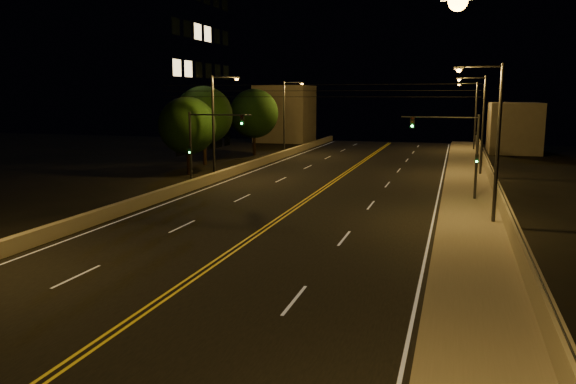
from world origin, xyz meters
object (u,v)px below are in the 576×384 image
(traffic_signal_left, at_px, (203,140))
(building_tower, at_px, (103,18))
(traffic_signal_right, at_px, (461,147))
(streetlight_3, at_px, (473,111))
(streetlight_6, at_px, (286,113))
(tree_2, at_px, (254,113))
(tree_1, at_px, (204,115))
(tree_0, at_px, (188,126))
(streetlight_5, at_px, (216,120))
(streetlight_1, at_px, (493,134))
(streetlight_2, at_px, (480,119))

(traffic_signal_left, relative_size, building_tower, 0.18)
(traffic_signal_right, bearing_deg, streetlight_3, 87.59)
(streetlight_6, distance_m, traffic_signal_right, 32.44)
(streetlight_6, height_order, building_tower, building_tower)
(tree_2, bearing_deg, traffic_signal_right, -46.02)
(traffic_signal_left, bearing_deg, tree_1, 114.74)
(streetlight_6, xyz_separation_m, tree_0, (-3.58, -18.71, -0.67))
(streetlight_3, xyz_separation_m, streetlight_5, (-21.42, -31.41, 0.00))
(streetlight_1, xyz_separation_m, building_tower, (-40.02, 23.96, 10.46))
(streetlight_1, distance_m, building_tower, 47.81)
(streetlight_5, xyz_separation_m, tree_1, (-5.35, 8.93, -0.00))
(streetlight_3, distance_m, building_tower, 45.77)
(streetlight_1, distance_m, streetlight_6, 38.99)
(streetlight_3, relative_size, streetlight_5, 1.00)
(streetlight_3, bearing_deg, streetlight_5, -124.30)
(traffic_signal_left, height_order, tree_2, tree_2)
(streetlight_1, height_order, tree_0, streetlight_1)
(streetlight_6, height_order, tree_1, streetlight_6)
(streetlight_5, bearing_deg, streetlight_2, 19.71)
(streetlight_5, height_order, building_tower, building_tower)
(streetlight_2, height_order, tree_1, streetlight_2)
(traffic_signal_right, bearing_deg, streetlight_5, 165.46)
(streetlight_3, distance_m, tree_0, 38.81)
(traffic_signal_right, height_order, tree_0, tree_0)
(streetlight_5, height_order, traffic_signal_left, streetlight_5)
(streetlight_6, xyz_separation_m, tree_2, (-3.70, -1.17, -0.11))
(tree_2, bearing_deg, streetlight_6, 17.54)
(building_tower, bearing_deg, streetlight_1, -30.90)
(streetlight_1, distance_m, streetlight_2, 19.81)
(traffic_signal_left, distance_m, tree_2, 24.94)
(streetlight_1, relative_size, streetlight_6, 1.00)
(streetlight_6, bearing_deg, streetlight_1, -56.67)
(streetlight_5, distance_m, building_tower, 24.40)
(traffic_signal_right, height_order, building_tower, building_tower)
(streetlight_5, relative_size, traffic_signal_right, 1.49)
(streetlight_2, relative_size, streetlight_6, 1.00)
(streetlight_1, xyz_separation_m, streetlight_3, (0.00, 43.55, 0.00))
(tree_1, bearing_deg, traffic_signal_right, -29.17)
(streetlight_2, height_order, tree_0, streetlight_2)
(streetlight_1, relative_size, streetlight_3, 1.00)
(streetlight_1, xyz_separation_m, streetlight_6, (-21.42, 32.58, 0.00))
(traffic_signal_right, relative_size, tree_2, 0.74)
(traffic_signal_right, height_order, traffic_signal_left, same)
(streetlight_2, relative_size, traffic_signal_left, 1.49)
(streetlight_3, bearing_deg, traffic_signal_right, -92.41)
(streetlight_1, bearing_deg, tree_2, 128.65)
(streetlight_5, height_order, traffic_signal_right, streetlight_5)
(streetlight_6, relative_size, tree_2, 1.11)
(traffic_signal_right, xyz_separation_m, traffic_signal_left, (-18.75, 0.00, 0.00))
(streetlight_1, xyz_separation_m, streetlight_2, (0.00, 19.81, 0.00))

